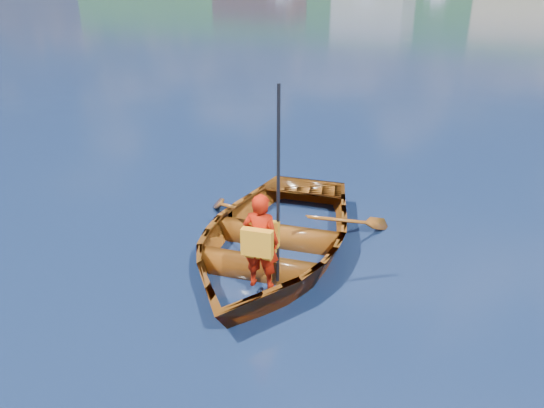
# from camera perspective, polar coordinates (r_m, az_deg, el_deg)

# --- Properties ---
(ground) EXTENTS (600.00, 600.00, 0.00)m
(ground) POSITION_cam_1_polar(r_m,az_deg,el_deg) (5.69, 7.26, -12.20)
(ground) COLOR #142F46
(ground) RESTS_ON ground
(rowboat) EXTENTS (3.35, 4.24, 0.79)m
(rowboat) POSITION_cam_1_polar(r_m,az_deg,el_deg) (6.71, 0.02, -3.57)
(rowboat) COLOR brown
(rowboat) RESTS_ON ground
(child_paddler) EXTENTS (0.44, 0.39, 2.23)m
(child_paddler) POSITION_cam_1_polar(r_m,az_deg,el_deg) (5.72, -1.19, -3.92)
(child_paddler) COLOR #B91806
(child_paddler) RESTS_ON ground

